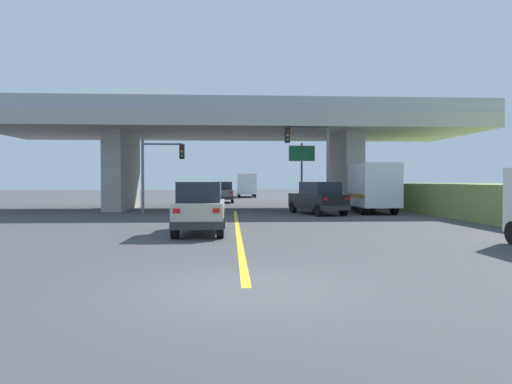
{
  "coord_description": "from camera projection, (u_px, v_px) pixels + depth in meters",
  "views": [
    {
      "loc": [
        -0.3,
        -8.68,
        2.03
      ],
      "look_at": [
        0.88,
        12.56,
        1.55
      ],
      "focal_mm": 32.21,
      "sensor_mm": 36.0,
      "label": 1
    }
  ],
  "objects": [
    {
      "name": "ground",
      "position": [
        235.0,
        209.0,
        34.07
      ],
      "size": [
        160.0,
        160.0,
        0.0
      ],
      "primitive_type": "plane",
      "color": "#424244"
    },
    {
      "name": "suv_crossing",
      "position": [
        318.0,
        198.0,
        28.55
      ],
      "size": [
        3.15,
        5.09,
        2.02
      ],
      "rotation": [
        0.0,
        0.0,
        0.29
      ],
      "color": "black",
      "rests_on": "ground"
    },
    {
      "name": "traffic_signal_nearside",
      "position": [
        314.0,
        153.0,
        29.42
      ],
      "size": [
        2.87,
        0.36,
        6.14
      ],
      "color": "slate",
      "rests_on": "ground"
    },
    {
      "name": "box_truck",
      "position": [
        369.0,
        187.0,
        30.05
      ],
      "size": [
        2.33,
        6.44,
        3.18
      ],
      "color": "navy",
      "rests_on": "ground"
    },
    {
      "name": "traffic_signal_farside",
      "position": [
        157.0,
        163.0,
        29.51
      ],
      "size": [
        2.77,
        0.36,
        5.11
      ],
      "color": "slate",
      "rests_on": "ground"
    },
    {
      "name": "suv_lead",
      "position": [
        200.0,
        208.0,
        17.96
      ],
      "size": [
        1.87,
        4.54,
        2.02
      ],
      "color": "#B7B29E",
      "rests_on": "ground"
    },
    {
      "name": "sedan_oncoming",
      "position": [
        223.0,
        192.0,
        44.39
      ],
      "size": [
        2.0,
        4.65,
        2.02
      ],
      "color": "slate",
      "rests_on": "ground"
    },
    {
      "name": "highway_sign",
      "position": [
        302.0,
        160.0,
        32.18
      ],
      "size": [
        1.86,
        0.17,
        4.72
      ],
      "color": "#56595E",
      "rests_on": "ground"
    },
    {
      "name": "semi_truck_distant",
      "position": [
        246.0,
        185.0,
        60.62
      ],
      "size": [
        2.33,
        7.59,
        3.03
      ],
      "color": "silver",
      "rests_on": "ground"
    },
    {
      "name": "lane_divider_stripe",
      "position": [
        237.0,
        228.0,
        20.13
      ],
      "size": [
        0.2,
        22.85,
        0.01
      ],
      "primitive_type": "cube",
      "color": "yellow",
      "rests_on": "ground"
    },
    {
      "name": "overpass_bridge",
      "position": [
        235.0,
        136.0,
        33.95
      ],
      "size": [
        34.68,
        10.82,
        7.42
      ],
      "color": "#A8A59E",
      "rests_on": "ground"
    }
  ]
}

